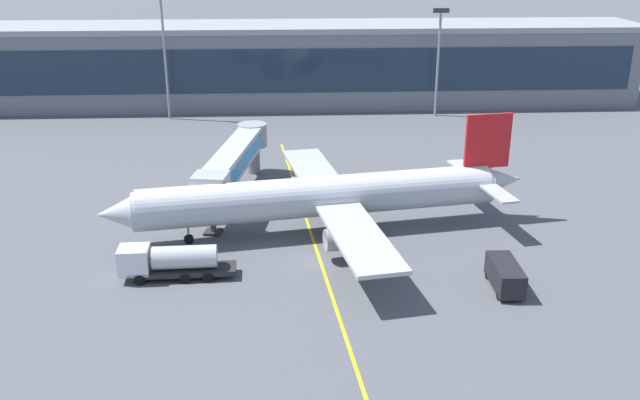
# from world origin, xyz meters

# --- Properties ---
(ground_plane) EXTENTS (700.00, 700.00, 0.00)m
(ground_plane) POSITION_xyz_m (0.00, 0.00, 0.00)
(ground_plane) COLOR #515459
(apron_lead_in_line) EXTENTS (7.59, 79.69, 0.01)m
(apron_lead_in_line) POSITION_xyz_m (-0.39, 2.00, 0.00)
(apron_lead_in_line) COLOR yellow
(apron_lead_in_line) RESTS_ON ground_plane
(terminal_building) EXTENTS (162.98, 17.88, 15.11)m
(terminal_building) POSITION_xyz_m (-16.62, 71.20, 7.57)
(terminal_building) COLOR slate
(terminal_building) RESTS_ON ground_plane
(main_airliner) EXTENTS (46.74, 37.31, 12.21)m
(main_airliner) POSITION_xyz_m (0.40, 7.16, 4.16)
(main_airliner) COLOR #B2B7BC
(main_airliner) RESTS_ON ground_plane
(jet_bridge) EXTENTS (7.61, 24.67, 6.85)m
(jet_bridge) POSITION_xyz_m (-9.53, 18.40, 5.16)
(jet_bridge) COLOR #B2B7BC
(jet_bridge) RESTS_ON ground_plane
(fuel_tanker) EXTENTS (10.88, 2.97, 3.25)m
(fuel_tanker) POSITION_xyz_m (-14.54, -3.02, 1.75)
(fuel_tanker) COLOR #232326
(fuel_tanker) RESTS_ON ground_plane
(lavatory_truck) EXTENTS (2.48, 5.87, 2.50)m
(lavatory_truck) POSITION_xyz_m (16.34, -6.66, 1.42)
(lavatory_truck) COLOR black
(lavatory_truck) RESTS_ON ground_plane
(apron_light_mast_0) EXTENTS (2.80, 0.50, 18.95)m
(apron_light_mast_0) POSITION_xyz_m (23.97, 59.25, 11.36)
(apron_light_mast_0) COLOR gray
(apron_light_mast_0) RESTS_ON ground_plane
(apron_light_mast_1) EXTENTS (2.80, 0.50, 22.37)m
(apron_light_mast_1) POSITION_xyz_m (-23.97, 59.25, 13.15)
(apron_light_mast_1) COLOR gray
(apron_light_mast_1) RESTS_ON ground_plane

